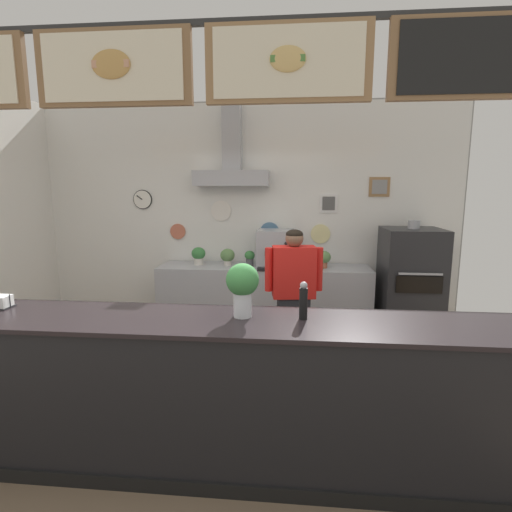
{
  "coord_description": "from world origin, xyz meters",
  "views": [
    {
      "loc": [
        0.64,
        -2.76,
        1.95
      ],
      "look_at": [
        0.3,
        0.87,
        1.32
      ],
      "focal_mm": 27.75,
      "sensor_mm": 36.0,
      "label": 1
    }
  ],
  "objects_px": {
    "potted_oregano": "(324,258)",
    "pepper_grinder": "(303,301)",
    "potted_basil": "(199,255)",
    "potted_rosemary": "(250,257)",
    "pizza_oven": "(410,287)",
    "napkin_holder": "(1,302)",
    "shop_worker": "(293,300)",
    "potted_thyme": "(228,256)",
    "basil_vase": "(242,286)",
    "espresso_machine": "(275,249)"
  },
  "relations": [
    {
      "from": "napkin_holder",
      "to": "pizza_oven",
      "type": "bearing_deg",
      "value": 33.19
    },
    {
      "from": "pizza_oven",
      "to": "napkin_holder",
      "type": "height_order",
      "value": "pizza_oven"
    },
    {
      "from": "shop_worker",
      "to": "napkin_holder",
      "type": "bearing_deg",
      "value": 23.4
    },
    {
      "from": "pizza_oven",
      "to": "pepper_grinder",
      "type": "relative_size",
      "value": 6.08
    },
    {
      "from": "potted_rosemary",
      "to": "basil_vase",
      "type": "bearing_deg",
      "value": -84.76
    },
    {
      "from": "potted_rosemary",
      "to": "potted_thyme",
      "type": "relative_size",
      "value": 0.92
    },
    {
      "from": "pizza_oven",
      "to": "potted_rosemary",
      "type": "relative_size",
      "value": 7.61
    },
    {
      "from": "napkin_holder",
      "to": "potted_rosemary",
      "type": "bearing_deg",
      "value": 58.03
    },
    {
      "from": "pizza_oven",
      "to": "potted_oregano",
      "type": "height_order",
      "value": "pizza_oven"
    },
    {
      "from": "shop_worker",
      "to": "potted_thyme",
      "type": "distance_m",
      "value": 1.54
    },
    {
      "from": "pizza_oven",
      "to": "shop_worker",
      "type": "xyz_separation_m",
      "value": [
        -1.44,
        -1.06,
        0.09
      ]
    },
    {
      "from": "pizza_oven",
      "to": "shop_worker",
      "type": "bearing_deg",
      "value": -143.76
    },
    {
      "from": "potted_rosemary",
      "to": "potted_basil",
      "type": "distance_m",
      "value": 0.7
    },
    {
      "from": "shop_worker",
      "to": "potted_thyme",
      "type": "bearing_deg",
      "value": -62.18
    },
    {
      "from": "espresso_machine",
      "to": "shop_worker",
      "type": "bearing_deg",
      "value": -78.54
    },
    {
      "from": "pepper_grinder",
      "to": "basil_vase",
      "type": "relative_size",
      "value": 0.69
    },
    {
      "from": "pizza_oven",
      "to": "potted_rosemary",
      "type": "height_order",
      "value": "pizza_oven"
    },
    {
      "from": "espresso_machine",
      "to": "potted_rosemary",
      "type": "xyz_separation_m",
      "value": [
        -0.34,
        0.03,
        -0.12
      ]
    },
    {
      "from": "potted_thyme",
      "to": "napkin_holder",
      "type": "relative_size",
      "value": 1.56
    },
    {
      "from": "potted_oregano",
      "to": "potted_rosemary",
      "type": "height_order",
      "value": "potted_oregano"
    },
    {
      "from": "potted_thyme",
      "to": "basil_vase",
      "type": "relative_size",
      "value": 0.6
    },
    {
      "from": "potted_basil",
      "to": "potted_thyme",
      "type": "height_order",
      "value": "potted_basil"
    },
    {
      "from": "shop_worker",
      "to": "espresso_machine",
      "type": "relative_size",
      "value": 3.11
    },
    {
      "from": "potted_oregano",
      "to": "potted_basil",
      "type": "height_order",
      "value": "potted_basil"
    },
    {
      "from": "pizza_oven",
      "to": "espresso_machine",
      "type": "height_order",
      "value": "pizza_oven"
    },
    {
      "from": "potted_rosemary",
      "to": "potted_basil",
      "type": "bearing_deg",
      "value": 177.38
    },
    {
      "from": "potted_rosemary",
      "to": "napkin_holder",
      "type": "xyz_separation_m",
      "value": [
        -1.56,
        -2.49,
        0.08
      ]
    },
    {
      "from": "shop_worker",
      "to": "pepper_grinder",
      "type": "distance_m",
      "value": 1.38
    },
    {
      "from": "shop_worker",
      "to": "potted_rosemary",
      "type": "height_order",
      "value": "shop_worker"
    },
    {
      "from": "potted_oregano",
      "to": "pepper_grinder",
      "type": "bearing_deg",
      "value": -97.36
    },
    {
      "from": "potted_rosemary",
      "to": "potted_basil",
      "type": "height_order",
      "value": "potted_basil"
    },
    {
      "from": "pizza_oven",
      "to": "napkin_holder",
      "type": "xyz_separation_m",
      "value": [
        -3.58,
        -2.34,
        0.39
      ]
    },
    {
      "from": "potted_oregano",
      "to": "potted_rosemary",
      "type": "distance_m",
      "value": 0.97
    },
    {
      "from": "potted_basil",
      "to": "napkin_holder",
      "type": "height_order",
      "value": "napkin_holder"
    },
    {
      "from": "pizza_oven",
      "to": "basil_vase",
      "type": "relative_size",
      "value": 4.21
    },
    {
      "from": "potted_rosemary",
      "to": "basil_vase",
      "type": "distance_m",
      "value": 2.55
    },
    {
      "from": "potted_rosemary",
      "to": "napkin_holder",
      "type": "height_order",
      "value": "napkin_holder"
    },
    {
      "from": "potted_thyme",
      "to": "pepper_grinder",
      "type": "distance_m",
      "value": 2.73
    },
    {
      "from": "potted_thyme",
      "to": "espresso_machine",
      "type": "bearing_deg",
      "value": -4.75
    },
    {
      "from": "espresso_machine",
      "to": "pizza_oven",
      "type": "bearing_deg",
      "value": -4.27
    },
    {
      "from": "potted_oregano",
      "to": "pepper_grinder",
      "type": "distance_m",
      "value": 2.53
    },
    {
      "from": "pizza_oven",
      "to": "potted_thyme",
      "type": "height_order",
      "value": "pizza_oven"
    },
    {
      "from": "pizza_oven",
      "to": "basil_vase",
      "type": "distance_m",
      "value": 3.03
    },
    {
      "from": "pizza_oven",
      "to": "espresso_machine",
      "type": "relative_size",
      "value": 3.14
    },
    {
      "from": "potted_basil",
      "to": "basil_vase",
      "type": "height_order",
      "value": "basil_vase"
    },
    {
      "from": "potted_oregano",
      "to": "napkin_holder",
      "type": "height_order",
      "value": "napkin_holder"
    },
    {
      "from": "pizza_oven",
      "to": "potted_thyme",
      "type": "distance_m",
      "value": 2.35
    },
    {
      "from": "pizza_oven",
      "to": "potted_basil",
      "type": "height_order",
      "value": "pizza_oven"
    },
    {
      "from": "potted_basil",
      "to": "basil_vase",
      "type": "relative_size",
      "value": 0.64
    },
    {
      "from": "potted_oregano",
      "to": "potted_basil",
      "type": "bearing_deg",
      "value": 178.02
    }
  ]
}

